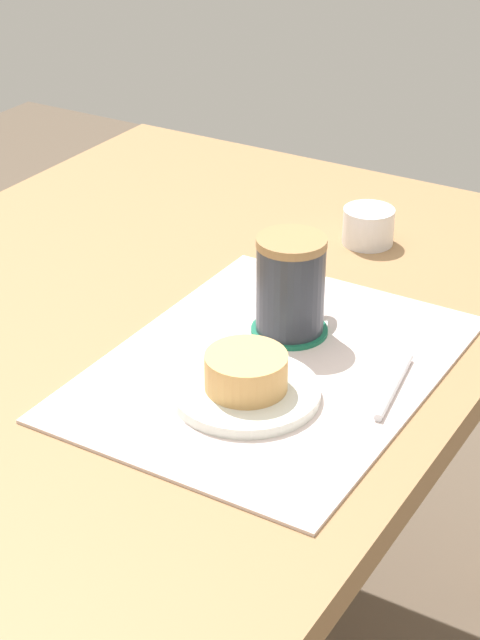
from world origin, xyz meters
name	(u,v)px	position (x,y,z in m)	size (l,w,h in m)	color
dining_table	(165,355)	(0.00, 0.00, 0.62)	(1.07, 0.82, 0.70)	#997047
placemat	(271,367)	(-0.07, -0.19, 0.70)	(0.45, 0.34, 0.00)	silver
pastry_plate	(246,392)	(-0.14, -0.20, 0.71)	(0.16, 0.16, 0.01)	silver
pastry	(246,371)	(-0.14, -0.20, 0.74)	(0.09, 0.09, 0.04)	#E0A860
coffee_coaster	(289,330)	(0.01, -0.18, 0.71)	(0.09, 0.09, 0.01)	#196B4C
coffee_mug	(292,283)	(0.01, -0.18, 0.77)	(0.11, 0.08, 0.11)	#2D333D
teaspoon	(394,386)	(-0.05, -0.33, 0.71)	(0.01, 0.01, 0.13)	silver
sugar_bowl	(368,226)	(0.28, -0.15, 0.73)	(0.07, 0.07, 0.05)	white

